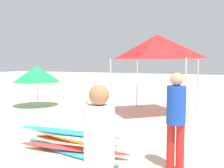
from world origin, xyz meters
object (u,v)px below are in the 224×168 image
(surfboard_pile, at_px, (70,141))
(lifeguard_near_center, at_px, (99,151))
(traffic_cone_near, at_px, (87,106))
(lifeguard_near_left, at_px, (176,115))
(popup_canopy, at_px, (157,47))
(beach_umbrella_left, at_px, (37,74))

(surfboard_pile, height_order, lifeguard_near_center, lifeguard_near_center)
(traffic_cone_near, bearing_deg, lifeguard_near_left, -41.10)
(popup_canopy, xyz_separation_m, beach_umbrella_left, (-4.97, -0.67, -1.02))
(surfboard_pile, distance_m, beach_umbrella_left, 5.96)
(surfboard_pile, xyz_separation_m, beach_umbrella_left, (-4.48, 3.76, 1.16))
(surfboard_pile, distance_m, popup_canopy, 4.96)
(surfboard_pile, distance_m, traffic_cone_near, 4.17)
(popup_canopy, height_order, beach_umbrella_left, popup_canopy)
(lifeguard_near_center, bearing_deg, beach_umbrella_left, 138.08)
(popup_canopy, bearing_deg, lifeguard_near_left, -69.24)
(lifeguard_near_left, distance_m, popup_canopy, 4.83)
(surfboard_pile, height_order, beach_umbrella_left, beach_umbrella_left)
(lifeguard_near_center, xyz_separation_m, popup_canopy, (-1.29, 6.29, 1.48))
(traffic_cone_near, bearing_deg, popup_canopy, 17.01)
(lifeguard_near_left, bearing_deg, beach_umbrella_left, 151.14)
(beach_umbrella_left, bearing_deg, lifeguard_near_left, -28.86)
(beach_umbrella_left, xyz_separation_m, traffic_cone_near, (2.52, -0.08, -1.15))
(lifeguard_near_left, bearing_deg, popup_canopy, 110.76)
(lifeguard_near_center, relative_size, beach_umbrella_left, 0.83)
(beach_umbrella_left, bearing_deg, popup_canopy, 7.70)
(lifeguard_near_center, height_order, traffic_cone_near, lifeguard_near_center)
(popup_canopy, height_order, traffic_cone_near, popup_canopy)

